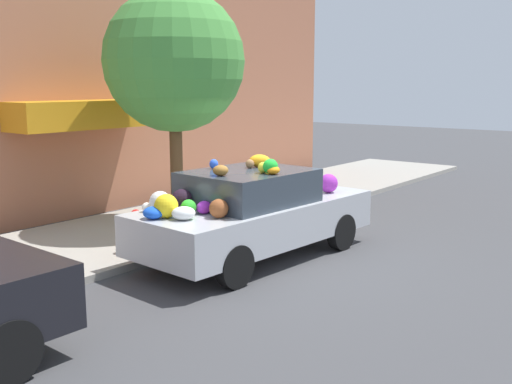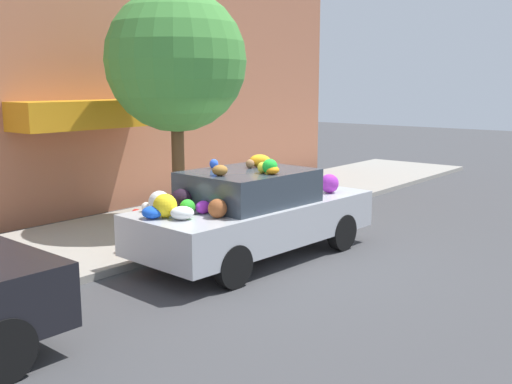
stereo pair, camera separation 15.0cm
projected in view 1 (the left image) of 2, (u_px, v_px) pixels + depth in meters
ground_plane at (259, 258)px, 9.69m from camera, size 60.00×60.00×0.00m
sidewalk_curb at (147, 230)px, 11.32m from camera, size 24.00×3.20×0.11m
building_facade at (68, 73)px, 12.15m from camera, size 18.00×1.20×6.05m
street_tree at (174, 61)px, 11.02m from camera, size 2.63×2.63×4.40m
fire_hydrant at (136, 231)px, 9.55m from camera, size 0.20×0.20×0.70m
art_car at (253, 212)px, 9.55m from camera, size 4.31×1.95×1.67m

